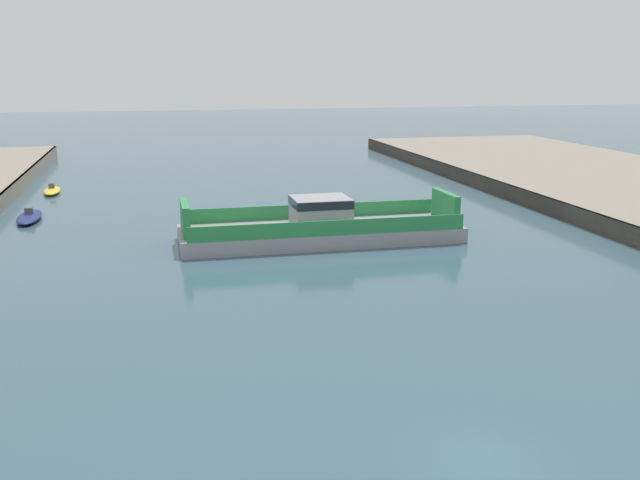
{
  "coord_description": "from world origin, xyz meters",
  "views": [
    {
      "loc": [
        -10.09,
        -19.79,
        12.72
      ],
      "look_at": [
        0.0,
        23.46,
        2.0
      ],
      "focal_mm": 40.55,
      "sensor_mm": 36.0,
      "label": 1
    }
  ],
  "objects": [
    {
      "name": "moored_boat_near_left",
      "position": [
        -20.48,
        44.1,
        0.29
      ],
      "size": [
        1.9,
        6.19,
        1.07
      ],
      "color": "navy",
      "rests_on": "ground"
    },
    {
      "name": "moored_boat_mid_right",
      "position": [
        -20.27,
        57.72,
        0.28
      ],
      "size": [
        1.73,
        5.04,
        1.04
      ],
      "color": "yellow",
      "rests_on": "ground"
    },
    {
      "name": "ground_plane",
      "position": [
        0.0,
        0.0,
        0.0
      ],
      "size": [
        400.0,
        400.0,
        0.0
      ],
      "primitive_type": "plane",
      "color": "#385666"
    },
    {
      "name": "chain_ferry",
      "position": [
        1.87,
        31.28,
        1.03
      ],
      "size": [
        20.81,
        6.46,
        3.3
      ],
      "color": "#939399",
      "rests_on": "ground"
    }
  ]
}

